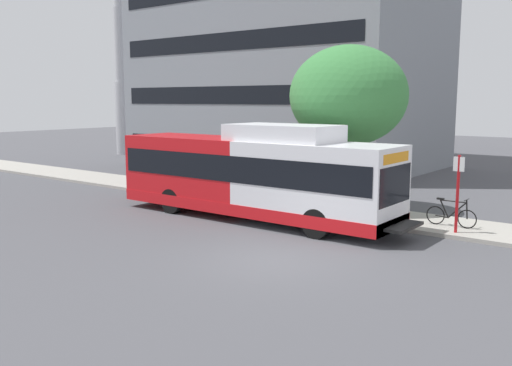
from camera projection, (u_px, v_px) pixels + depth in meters
The scene contains 7 objects.
ground_plane at pixel (99, 223), 20.72m from camera, with size 120.00×120.00×0.00m, color #4C4C51.
sidewalk_curb at pixel (256, 200), 24.99m from camera, with size 3.00×56.00×0.14m, color #A8A399.
transit_bus at pixel (253, 175), 21.14m from camera, with size 2.58×12.25×3.65m.
bus_stop_sign_pole at pixel (458, 188), 18.39m from camera, with size 0.10×0.36×2.60m.
bicycle_parked at pixel (451, 215), 19.45m from camera, with size 0.52×1.76×1.02m.
street_tree_near_stop at pixel (348, 96), 22.54m from camera, with size 4.77×4.77×6.59m.
lattice_comm_tower at pixel (120, 48), 45.88m from camera, with size 1.10×1.10×26.46m.
Camera 1 is at (-12.51, -8.99, 4.52)m, focal length 39.10 mm.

